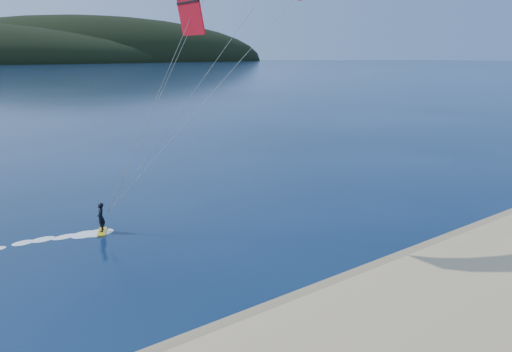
# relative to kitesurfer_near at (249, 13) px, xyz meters

# --- Properties ---
(wet_sand) EXTENTS (220.00, 2.50, 0.10)m
(wet_sand) POSITION_rel_kitesurfer_near_xyz_m (-3.64, -8.39, -13.73)
(wet_sand) COLOR #917554
(wet_sand) RESTS_ON ground
(kitesurfer_near) EXTENTS (22.98, 10.10, 17.77)m
(kitesurfer_near) POSITION_rel_kitesurfer_near_xyz_m (0.00, 0.00, 0.00)
(kitesurfer_near) COLOR gold
(kitesurfer_near) RESTS_ON ground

